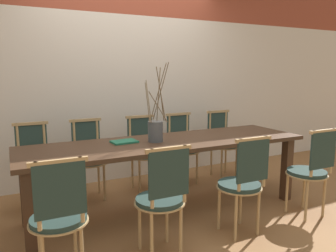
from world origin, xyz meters
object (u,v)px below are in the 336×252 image
at_px(vase_centerpiece, 156,130).
at_px(book_stack, 124,142).
at_px(chair_far_center, 144,149).
at_px(chair_near_center, 243,181).
at_px(dining_table, 168,150).

distance_m(vase_centerpiece, book_stack, 0.33).
bearing_deg(book_stack, chair_far_center, 53.90).
xyz_separation_m(chair_near_center, chair_far_center, (-0.33, 1.45, 0.00)).
xyz_separation_m(vase_centerpiece, book_stack, (-0.29, 0.09, -0.11)).
height_order(chair_near_center, vase_centerpiece, vase_centerpiece).
relative_size(chair_near_center, book_stack, 3.50).
bearing_deg(book_stack, dining_table, -15.54).
bearing_deg(vase_centerpiece, dining_table, -10.87).
height_order(dining_table, chair_far_center, chair_far_center).
xyz_separation_m(chair_near_center, vase_centerpiece, (-0.49, 0.75, 0.37)).
distance_m(dining_table, book_stack, 0.45).
distance_m(dining_table, chair_near_center, 0.83).
bearing_deg(chair_far_center, chair_near_center, 102.97).
bearing_deg(dining_table, chair_far_center, 87.85).
bearing_deg(vase_centerpiece, chair_far_center, 77.79).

